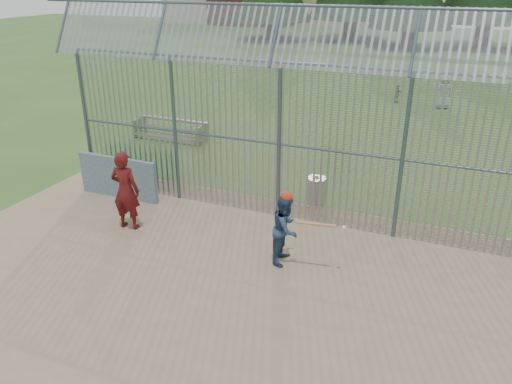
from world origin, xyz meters
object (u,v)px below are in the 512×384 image
at_px(batter, 286,229).
at_px(onlooker, 125,190).
at_px(trash_can, 316,190).
at_px(dugout_wall, 118,177).
at_px(bleacher, 170,129).

xyz_separation_m(batter, onlooker, (-4.17, 0.00, 0.22)).
height_order(onlooker, trash_can, onlooker).
distance_m(onlooker, trash_can, 5.16).
bearing_deg(trash_can, batter, -85.83).
distance_m(batter, trash_can, 3.31).
bearing_deg(batter, trash_can, 4.17).
height_order(dugout_wall, batter, batter).
bearing_deg(bleacher, onlooker, -66.51).
bearing_deg(onlooker, batter, 175.03).
bearing_deg(onlooker, bleacher, -71.47).
relative_size(batter, trash_can, 1.91).
xyz_separation_m(dugout_wall, onlooker, (1.36, -1.45, 0.40)).
height_order(trash_can, bleacher, trash_can).
bearing_deg(dugout_wall, trash_can, 18.96).
bearing_deg(dugout_wall, onlooker, -46.90).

